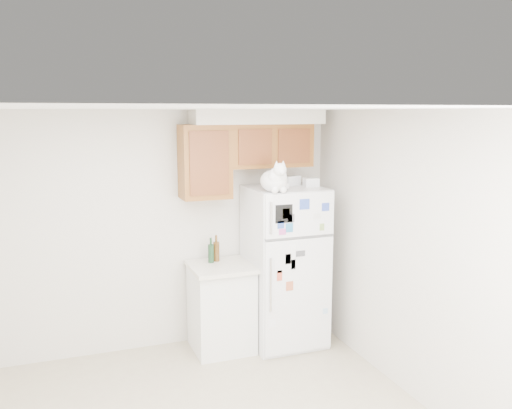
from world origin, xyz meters
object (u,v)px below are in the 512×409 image
base_counter (221,307)px  bottle_amber (216,248)px  cat (275,180)px  bottle_green (211,250)px  refrigerator (285,266)px  storage_box_front (311,182)px  storage_box_back (291,180)px

base_counter → bottle_amber: bearing=91.9°
cat → bottle_green: bearing=140.9°
refrigerator → storage_box_front: size_ratio=11.33×
cat → refrigerator: bearing=48.9°
refrigerator → bottle_green: refrigerator is taller
cat → storage_box_back: bearing=49.6°
storage_box_front → bottle_green: storage_box_front is taller
storage_box_front → bottle_amber: bearing=172.2°
base_counter → storage_box_back: storage_box_back is taller
storage_box_back → base_counter: bearing=169.3°
base_counter → storage_box_front: bearing=-5.9°
refrigerator → base_counter: size_ratio=1.85×
bottle_green → base_counter: bearing=-55.9°
cat → bottle_green: cat is taller
storage_box_front → bottle_green: size_ratio=0.57×
cat → storage_box_front: bearing=24.5°
base_counter → bottle_green: bearing=124.1°
bottle_amber → storage_box_back: bearing=-4.3°
refrigerator → base_counter: (-0.69, 0.07, -0.39)m
storage_box_back → storage_box_front: storage_box_back is taller
base_counter → cat: cat is taller
cat → bottle_amber: 1.01m
storage_box_back → bottle_amber: storage_box_back is taller
refrigerator → bottle_green: (-0.76, 0.18, 0.20)m
bottle_green → cat: bearing=-39.1°
refrigerator → storage_box_back: size_ratio=9.44×
base_counter → cat: size_ratio=2.00×
base_counter → storage_box_front: 1.61m
cat → bottle_green: size_ratio=1.74×
storage_box_front → bottle_green: 1.27m
cat → base_counter: bearing=144.8°
storage_box_back → bottle_green: size_ratio=0.68×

